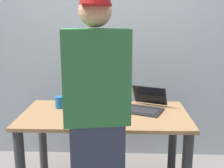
# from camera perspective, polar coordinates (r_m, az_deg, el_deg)

# --- Properties ---
(desk) EXTENTS (1.37, 0.73, 0.75)m
(desk) POSITION_cam_1_polar(r_m,az_deg,el_deg) (2.43, -1.42, -9.34)
(desk) COLOR olive
(desk) RESTS_ON ground
(laptop) EXTENTS (0.41, 0.43, 0.19)m
(laptop) POSITION_cam_1_polar(r_m,az_deg,el_deg) (2.48, 6.76, -4.18)
(laptop) COLOR black
(laptop) RESTS_ON desk
(beer_bottle_amber) EXTENTS (0.07, 0.07, 0.30)m
(beer_bottle_amber) POSITION_cam_1_polar(r_m,az_deg,el_deg) (2.44, -3.48, -2.61)
(beer_bottle_amber) COLOR brown
(beer_bottle_amber) RESTS_ON desk
(beer_bottle_dark) EXTENTS (0.07, 0.07, 0.30)m
(beer_bottle_dark) POSITION_cam_1_polar(r_m,az_deg,el_deg) (2.49, -6.52, -2.50)
(beer_bottle_dark) COLOR #333333
(beer_bottle_dark) RESTS_ON desk
(person_figure) EXTENTS (0.43, 0.31, 1.69)m
(person_figure) POSITION_cam_1_polar(r_m,az_deg,el_deg) (1.82, -3.11, -8.19)
(person_figure) COLOR #2D3347
(person_figure) RESTS_ON ground
(coffee_mug) EXTENTS (0.11, 0.07, 0.10)m
(coffee_mug) POSITION_cam_1_polar(r_m,az_deg,el_deg) (2.54, -10.39, -3.61)
(coffee_mug) COLOR #19598C
(coffee_mug) RESTS_ON desk
(back_wall) EXTENTS (6.00, 0.10, 2.60)m
(back_wall) POSITION_cam_1_polar(r_m,az_deg,el_deg) (3.08, -0.54, 8.99)
(back_wall) COLOR #99A3AD
(back_wall) RESTS_ON ground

